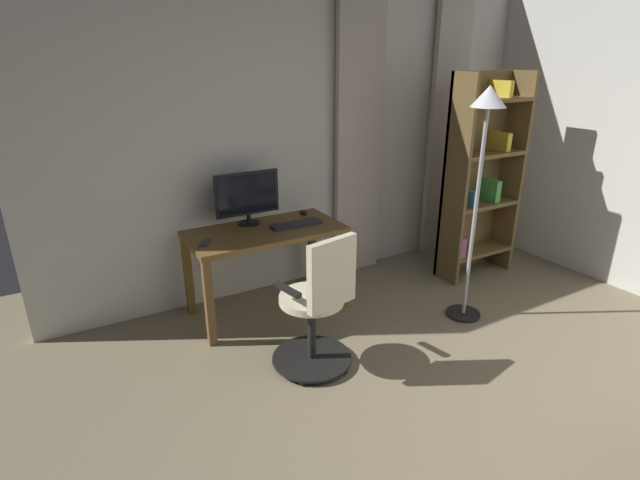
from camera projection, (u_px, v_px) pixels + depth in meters
back_room_partition at (308, 129)px, 4.31m from camera, size 4.82×0.10×2.85m
curtain_left_panel at (445, 132)px, 5.00m from camera, size 0.42×0.06×2.59m
curtain_right_panel at (359, 141)px, 4.49m from camera, size 0.49×0.06×2.59m
desk at (266, 242)px, 3.91m from camera, size 1.25×0.63×0.73m
office_chair at (318, 309)px, 3.21m from camera, size 0.56×0.56×0.99m
computer_monitor at (247, 195)px, 3.92m from camera, size 0.54×0.18×0.44m
computer_keyboard at (296, 224)px, 3.96m from camera, size 0.43×0.13×0.02m
computer_mouse at (303, 212)px, 4.23m from camera, size 0.06×0.10×0.04m
cell_phone_face_up at (205, 243)px, 3.58m from camera, size 0.13×0.16×0.01m
bookshelf at (479, 179)px, 4.55m from camera, size 0.76×0.30×1.91m
floor_lamp at (483, 146)px, 3.54m from camera, size 0.28×0.28×1.84m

